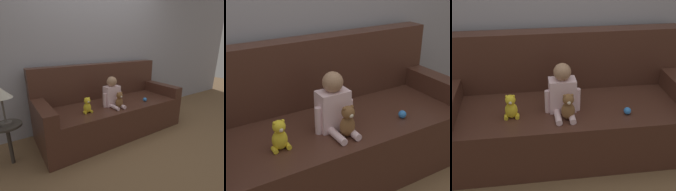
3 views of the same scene
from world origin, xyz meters
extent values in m
plane|color=brown|center=(0.00, 0.00, 0.00)|extent=(12.00, 12.00, 0.00)
cube|color=#47281E|center=(0.00, 0.00, 0.24)|extent=(2.18, 0.88, 0.47)
cube|color=#47281E|center=(0.00, 0.35, 0.75)|extent=(2.18, 0.18, 0.55)
cube|color=#47281E|center=(1.01, 0.00, 0.56)|extent=(0.16, 0.88, 0.17)
cube|color=silver|center=(-0.07, -0.10, 0.61)|extent=(0.22, 0.14, 0.28)
sphere|color=#A37A5B|center=(-0.07, -0.10, 0.82)|extent=(0.14, 0.14, 0.14)
cylinder|color=silver|center=(-0.12, -0.26, 0.50)|extent=(0.05, 0.18, 0.05)
cylinder|color=silver|center=(-0.01, -0.26, 0.50)|extent=(0.05, 0.18, 0.05)
cylinder|color=silver|center=(-0.19, -0.12, 0.57)|extent=(0.05, 0.05, 0.20)
cylinder|color=silver|center=(0.06, -0.12, 0.57)|extent=(0.05, 0.05, 0.20)
ellipsoid|color=brown|center=(-0.04, -0.25, 0.55)|extent=(0.11, 0.09, 0.15)
sphere|color=brown|center=(-0.04, -0.25, 0.65)|extent=(0.09, 0.09, 0.09)
sphere|color=brown|center=(-0.07, -0.25, 0.69)|extent=(0.03, 0.03, 0.03)
sphere|color=brown|center=(-0.01, -0.25, 0.69)|extent=(0.03, 0.03, 0.03)
sphere|color=beige|center=(-0.04, -0.29, 0.65)|extent=(0.03, 0.03, 0.03)
ellipsoid|color=yellow|center=(-0.49, -0.17, 0.54)|extent=(0.10, 0.08, 0.14)
sphere|color=yellow|center=(-0.49, -0.17, 0.64)|extent=(0.08, 0.08, 0.08)
sphere|color=yellow|center=(-0.52, -0.17, 0.67)|extent=(0.02, 0.02, 0.02)
sphere|color=yellow|center=(-0.46, -0.17, 0.67)|extent=(0.02, 0.02, 0.02)
sphere|color=beige|center=(-0.49, -0.20, 0.63)|extent=(0.03, 0.03, 0.03)
cylinder|color=yellow|center=(-0.53, -0.18, 0.49)|extent=(0.03, 0.05, 0.03)
cylinder|color=yellow|center=(-0.44, -0.18, 0.49)|extent=(0.03, 0.05, 0.03)
sphere|color=#337FDB|center=(0.45, -0.24, 0.50)|extent=(0.06, 0.06, 0.06)
camera|label=1|loc=(-1.39, -2.10, 1.34)|focal=28.00mm
camera|label=2|loc=(-1.03, -1.78, 1.58)|focal=50.00mm
camera|label=3|loc=(-0.36, -2.34, 1.83)|focal=50.00mm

